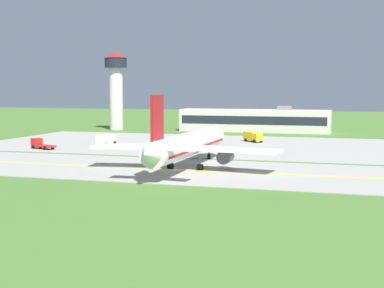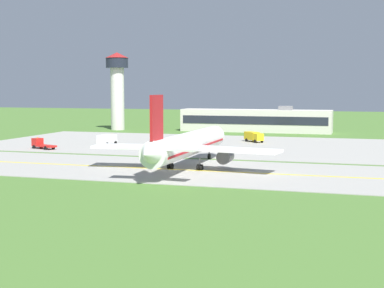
# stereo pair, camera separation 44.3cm
# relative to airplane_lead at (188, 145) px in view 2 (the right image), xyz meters

# --- Properties ---
(ground_plane) EXTENTS (500.00, 500.00, 0.00)m
(ground_plane) POSITION_rel_airplane_lead_xyz_m (-1.57, -2.00, -4.13)
(ground_plane) COLOR #47702D
(taxiway_strip) EXTENTS (240.00, 28.00, 0.10)m
(taxiway_strip) POSITION_rel_airplane_lead_xyz_m (-1.57, -2.00, -4.08)
(taxiway_strip) COLOR #9E9B93
(taxiway_strip) RESTS_ON ground
(apron_pad) EXTENTS (140.00, 52.00, 0.10)m
(apron_pad) POSITION_rel_airplane_lead_xyz_m (8.43, 40.00, -4.08)
(apron_pad) COLOR #9E9B93
(apron_pad) RESTS_ON ground
(taxiway_centreline) EXTENTS (220.00, 0.60, 0.01)m
(taxiway_centreline) POSITION_rel_airplane_lead_xyz_m (-1.57, -2.00, -4.03)
(taxiway_centreline) COLOR yellow
(taxiway_centreline) RESTS_ON taxiway_strip
(airplane_lead) EXTENTS (32.52, 39.53, 12.70)m
(airplane_lead) POSITION_rel_airplane_lead_xyz_m (0.00, 0.00, 0.00)
(airplane_lead) COLOR white
(airplane_lead) RESTS_ON ground
(service_truck_baggage) EXTENTS (6.72, 4.12, 2.59)m
(service_truck_baggage) POSITION_rel_airplane_lead_xyz_m (-40.72, 19.72, -2.95)
(service_truck_baggage) COLOR red
(service_truck_baggage) RESTS_ON ground
(service_truck_fuel) EXTENTS (5.65, 5.74, 2.60)m
(service_truck_fuel) POSITION_rel_airplane_lead_xyz_m (2.06, 48.98, -2.60)
(service_truck_fuel) COLOR yellow
(service_truck_fuel) RESTS_ON ground
(service_truck_pushback) EXTENTS (2.90, 6.20, 2.60)m
(service_truck_pushback) POSITION_rel_airplane_lead_xyz_m (-30.13, 31.51, -2.60)
(service_truck_pushback) COLOR silver
(service_truck_pushback) RESTS_ON ground
(terminal_building) EXTENTS (46.75, 8.18, 8.14)m
(terminal_building) POSITION_rel_airplane_lead_xyz_m (-3.76, 82.73, -0.63)
(terminal_building) COLOR beige
(terminal_building) RESTS_ON ground
(control_tower) EXTENTS (7.60, 7.60, 25.12)m
(control_tower) POSITION_rel_airplane_lead_xyz_m (-48.52, 77.97, 11.09)
(control_tower) COLOR silver
(control_tower) RESTS_ON ground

